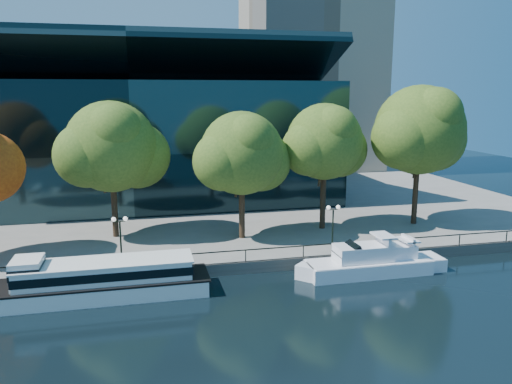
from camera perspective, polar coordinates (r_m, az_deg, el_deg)
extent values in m
plane|color=black|center=(38.26, -7.64, -11.36)|extent=(160.00, 160.00, 0.00)
cube|color=slate|center=(73.15, -10.45, -0.06)|extent=(90.00, 67.00, 1.00)
cube|color=#47443F|center=(40.90, -8.08, -9.09)|extent=(90.00, 0.25, 1.00)
cube|color=black|center=(40.61, -8.17, -7.08)|extent=(88.20, 0.08, 0.08)
cube|color=black|center=(40.77, -8.15, -7.74)|extent=(0.07, 0.07, 0.90)
cube|color=black|center=(67.53, -13.89, 5.30)|extent=(50.00, 24.00, 16.00)
cube|color=black|center=(63.26, -14.34, 13.52)|extent=(50.00, 17.14, 7.86)
cube|color=white|center=(38.70, -17.51, -10.56)|extent=(15.63, 3.80, 1.23)
cube|color=black|center=(38.47, -17.56, -9.68)|extent=(15.94, 3.87, 0.13)
cube|color=white|center=(38.19, -16.78, -8.66)|extent=(12.19, 3.11, 1.34)
cube|color=black|center=(38.17, -16.79, -8.58)|extent=(12.35, 3.19, 0.61)
cube|color=white|center=(37.95, -16.85, -7.63)|extent=(12.50, 3.26, 0.11)
cube|color=white|center=(38.82, -24.64, -8.38)|extent=(2.01, 2.66, 2.01)
cube|color=black|center=(38.75, -24.66, -8.07)|extent=(2.07, 2.73, 0.78)
cube|color=white|center=(42.37, 12.70, -8.41)|extent=(10.25, 2.93, 1.17)
cube|color=white|center=(40.49, 6.07, -9.13)|extent=(2.24, 2.24, 1.17)
cube|color=white|center=(42.18, 12.74, -7.63)|extent=(10.04, 2.87, 0.08)
cube|color=white|center=(41.74, 12.14, -6.78)|extent=(4.61, 2.20, 1.27)
cube|color=black|center=(41.17, 10.46, -6.82)|extent=(2.02, 2.11, 1.60)
cube|color=white|center=(42.22, 14.34, -5.36)|extent=(0.24, 2.28, 0.78)
cube|color=white|center=(42.11, 14.37, -4.85)|extent=(1.37, 2.28, 0.15)
cube|color=white|center=(43.69, 15.74, -8.02)|extent=(7.99, 2.49, 1.07)
cube|color=white|center=(41.98, 10.89, -8.60)|extent=(1.96, 1.96, 1.07)
cube|color=white|center=(43.52, 15.78, -7.34)|extent=(7.83, 2.44, 0.07)
cube|color=white|center=(43.13, 15.35, -6.58)|extent=(3.60, 1.87, 1.15)
cube|color=black|center=(42.63, 14.12, -6.60)|extent=(1.63, 1.79, 1.34)
cube|color=white|center=(43.54, 16.99, -5.34)|extent=(0.22, 1.94, 0.71)
cube|color=white|center=(43.52, 17.00, -5.23)|extent=(1.24, 1.94, 0.13)
cylinder|color=black|center=(49.53, -15.90, -1.01)|extent=(0.56, 0.56, 6.96)
cylinder|color=black|center=(49.21, -15.48, 2.17)|extent=(1.13, 1.70, 3.49)
cylinder|color=black|center=(48.81, -16.55, 1.75)|extent=(1.04, 1.17, 3.12)
sphere|color=#37541A|center=(48.72, -16.24, 5.00)|extent=(8.54, 8.54, 8.54)
sphere|color=#37541A|center=(50.05, -13.41, 4.06)|extent=(6.40, 6.40, 6.40)
sphere|color=#37541A|center=(48.11, -18.79, 4.00)|extent=(5.98, 5.98, 5.98)
sphere|color=#37541A|center=(46.87, -15.92, 6.62)|extent=(5.12, 5.12, 5.12)
cylinder|color=black|center=(47.27, -1.63, -1.43)|extent=(0.56, 0.56, 6.52)
cylinder|color=black|center=(47.07, -1.10, 1.69)|extent=(1.08, 1.61, 3.27)
cylinder|color=black|center=(46.45, -2.05, 1.27)|extent=(0.99, 1.12, 2.93)
sphere|color=#37541A|center=(46.44, -1.66, 4.46)|extent=(7.78, 7.78, 7.78)
sphere|color=#37541A|center=(48.16, 0.57, 3.54)|extent=(5.84, 5.84, 5.84)
sphere|color=#37541A|center=(45.41, -3.87, 3.54)|extent=(5.45, 5.45, 5.45)
sphere|color=#37541A|center=(44.86, -0.78, 5.97)|extent=(4.67, 4.67, 4.67)
cylinder|color=black|center=(51.01, 7.67, -0.25)|extent=(0.56, 0.56, 7.10)
cylinder|color=black|center=(50.89, 8.20, 2.90)|extent=(1.15, 1.73, 3.56)
cylinder|color=black|center=(50.15, 7.44, 2.51)|extent=(1.05, 1.19, 3.18)
sphere|color=#37541A|center=(50.23, 7.83, 5.72)|extent=(7.60, 7.60, 7.60)
sphere|color=#37541A|center=(52.15, 9.51, 4.82)|extent=(5.70, 5.70, 5.70)
sphere|color=#37541A|center=(48.93, 6.04, 4.94)|extent=(5.32, 5.32, 5.32)
sphere|color=#37541A|center=(48.84, 8.93, 7.10)|extent=(4.56, 4.56, 4.56)
cylinder|color=black|center=(54.91, 17.79, 0.57)|extent=(0.56, 0.56, 7.92)
cylinder|color=black|center=(54.87, 18.33, 3.82)|extent=(1.24, 1.89, 3.96)
cylinder|color=black|center=(54.02, 17.77, 3.44)|extent=(1.14, 1.29, 3.54)
sphere|color=#37541A|center=(54.17, 18.17, 6.76)|extent=(9.15, 9.15, 9.15)
sphere|color=#37541A|center=(56.75, 19.57, 5.69)|extent=(6.87, 6.87, 6.87)
sphere|color=#37541A|center=(52.28, 16.48, 5.95)|extent=(6.41, 6.41, 6.41)
sphere|color=#37541A|center=(52.77, 19.74, 8.30)|extent=(5.49, 5.49, 5.49)
cylinder|color=black|center=(41.47, -15.18, -5.74)|extent=(0.14, 0.14, 3.60)
cube|color=black|center=(40.98, -15.32, -3.27)|extent=(0.90, 0.06, 0.06)
sphere|color=white|center=(40.96, -15.96, -3.02)|extent=(0.36, 0.36, 0.36)
sphere|color=white|center=(40.92, -14.70, -2.97)|extent=(0.36, 0.36, 0.36)
cylinder|color=black|center=(44.48, 8.75, -4.32)|extent=(0.14, 0.14, 3.60)
cube|color=black|center=(44.02, 8.83, -2.00)|extent=(0.90, 0.06, 0.06)
sphere|color=white|center=(43.81, 8.29, -1.78)|extent=(0.36, 0.36, 0.36)
sphere|color=white|center=(44.15, 9.38, -1.71)|extent=(0.36, 0.36, 0.36)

